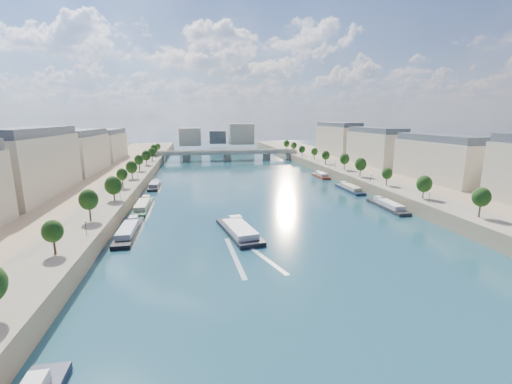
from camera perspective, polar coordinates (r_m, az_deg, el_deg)
name	(u,v)px	position (r m, az deg, el deg)	size (l,w,h in m)	color
ground	(251,190)	(161.68, -0.83, 0.30)	(700.00, 700.00, 0.00)	#0B2B31
quay_left	(88,191)	(165.86, -26.20, 0.21)	(44.00, 520.00, 5.00)	#9E8460
quay_right	(391,180)	(186.60, 21.56, 1.84)	(44.00, 520.00, 5.00)	#9E8460
pave_left	(124,184)	(161.81, -21.19, 1.30)	(14.00, 520.00, 0.10)	gray
pave_right	(364,176)	(178.80, 17.52, 2.54)	(14.00, 520.00, 0.10)	gray
trees_left	(128,171)	(162.51, -20.51, 3.34)	(4.80, 268.80, 8.26)	#382B1E
trees_right	(352,163)	(185.97, 15.67, 4.70)	(4.80, 268.80, 8.26)	#382B1E
lamps_left	(130,181)	(150.83, -20.29, 1.67)	(0.36, 200.36, 4.28)	black
lamps_right	(351,169)	(180.79, 15.58, 3.64)	(0.36, 200.36, 4.28)	black
buildings_left	(62,156)	(179.19, -29.60, 5.21)	(16.00, 226.00, 23.20)	#C4B697
buildings_right	(403,150)	(201.83, 23.27, 6.43)	(16.00, 226.00, 23.20)	#C4B697
skyline	(221,135)	(377.19, -5.80, 9.36)	(79.00, 42.00, 22.00)	#C4B697
bridge	(227,154)	(276.19, -4.79, 6.33)	(112.00, 12.00, 8.15)	#C1B79E
tour_barge	(239,231)	(101.71, -2.88, -6.45)	(11.90, 26.77, 3.65)	black
wake	(247,255)	(86.60, -1.46, -10.52)	(12.20, 26.03, 0.04)	silver
moored_barges_left	(132,225)	(113.75, -19.90, -5.20)	(5.00, 162.38, 3.60)	#181C34
moored_barges_right	(380,203)	(143.15, 19.93, -1.68)	(5.00, 159.00, 3.60)	black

